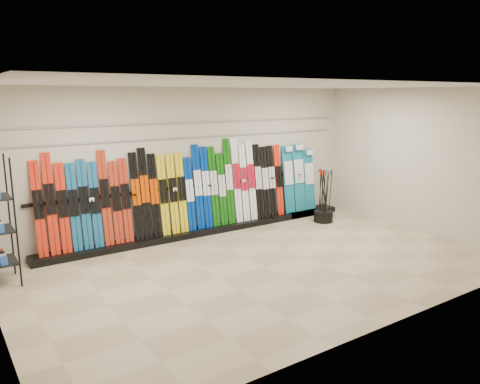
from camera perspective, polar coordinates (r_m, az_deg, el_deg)
floor at (r=8.00m, az=3.04°, el=-9.10°), size 8.00×8.00×0.00m
back_wall at (r=9.68m, az=-5.80°, el=3.71°), size 8.00×0.00×8.00m
right_wall at (r=10.48m, az=20.94°, el=3.60°), size 0.00×5.00×5.00m
ceiling at (r=7.48m, az=3.29°, el=12.92°), size 8.00×8.00×0.00m
ski_rack_base at (r=9.91m, az=-3.88°, el=-4.61°), size 8.00×0.40×0.12m
skis at (r=9.45m, az=-7.64°, el=0.03°), size 5.38×0.29×1.82m
snowboards at (r=11.23m, az=7.17°, el=1.60°), size 0.93×0.24×1.58m
pole_bin at (r=10.86m, az=10.13°, el=-2.94°), size 0.44×0.44×0.25m
ski_poles at (r=10.75m, az=10.22°, el=-0.44°), size 0.33×0.36×1.18m
slatwall_rail_0 at (r=9.61m, az=-5.81°, el=6.65°), size 7.60×0.02×0.03m
slatwall_rail_1 at (r=9.59m, az=-5.84°, el=8.43°), size 7.60×0.02×0.03m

